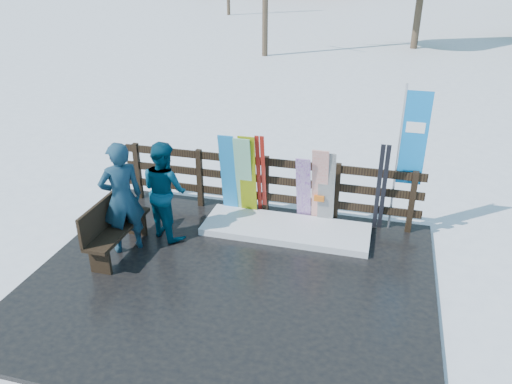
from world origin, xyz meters
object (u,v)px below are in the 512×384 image
(snowboard_3, at_px, (303,190))
(person_front, at_px, (122,198))
(snowboard_2, at_px, (248,177))
(bench, at_px, (113,224))
(snowboard_0, at_px, (228,175))
(person_back, at_px, (165,190))
(snowboard_1, at_px, (244,178))
(snowboard_4, at_px, (326,190))
(snowboard_5, at_px, (320,188))
(rental_flag, at_px, (410,144))

(snowboard_3, height_order, person_front, person_front)
(snowboard_2, height_order, snowboard_3, snowboard_2)
(bench, bearing_deg, snowboard_0, 51.08)
(snowboard_0, relative_size, person_back, 0.95)
(snowboard_1, relative_size, person_front, 0.85)
(snowboard_1, relative_size, snowboard_4, 1.08)
(bench, relative_size, snowboard_5, 0.97)
(snowboard_5, bearing_deg, snowboard_3, 180.00)
(snowboard_0, bearing_deg, snowboard_2, 0.00)
(snowboard_1, distance_m, snowboard_3, 1.10)
(snowboard_4, xyz_separation_m, person_back, (-2.60, -0.97, 0.12))
(bench, relative_size, snowboard_2, 0.92)
(snowboard_0, relative_size, snowboard_1, 1.01)
(snowboard_0, distance_m, snowboard_5, 1.68)
(snowboard_2, distance_m, person_front, 2.28)
(snowboard_3, relative_size, rental_flag, 0.54)
(snowboard_4, xyz_separation_m, person_front, (-3.05, -1.59, 0.21))
(snowboard_4, bearing_deg, bench, -151.53)
(snowboard_1, bearing_deg, rental_flag, 5.52)
(snowboard_1, bearing_deg, snowboard_3, 0.00)
(rental_flag, distance_m, person_back, 4.16)
(snowboard_1, relative_size, person_back, 0.94)
(snowboard_2, bearing_deg, person_front, -135.72)
(snowboard_0, height_order, snowboard_5, snowboard_0)
(rental_flag, xyz_separation_m, person_back, (-3.90, -1.24, -0.75))
(person_front, bearing_deg, snowboard_2, -179.97)
(snowboard_5, bearing_deg, snowboard_0, 180.00)
(snowboard_3, height_order, snowboard_5, snowboard_5)
(snowboard_0, xyz_separation_m, person_back, (-0.81, -0.97, 0.05))
(bench, xyz_separation_m, person_front, (0.13, 0.14, 0.42))
(snowboard_0, xyz_separation_m, rental_flag, (3.08, 0.27, 0.80))
(snowboard_1, xyz_separation_m, snowboard_4, (1.50, 0.00, -0.06))
(snowboard_1, height_order, person_back, person_back)
(snowboard_0, distance_m, snowboard_2, 0.37)
(bench, relative_size, person_back, 0.88)
(bench, distance_m, snowboard_5, 3.53)
(snowboard_2, height_order, rental_flag, rental_flag)
(bench, bearing_deg, rental_flag, 24.03)
(bench, relative_size, snowboard_0, 0.92)
(person_front, relative_size, person_back, 1.10)
(snowboard_3, bearing_deg, snowboard_5, -0.00)
(snowboard_5, distance_m, person_back, 2.67)
(snowboard_4, distance_m, person_front, 3.45)
(rental_flag, bearing_deg, person_front, -156.84)
(snowboard_0, bearing_deg, bench, -128.92)
(person_front, bearing_deg, snowboard_0, -172.73)
(snowboard_0, relative_size, snowboard_2, 1.00)
(snowboard_4, bearing_deg, person_front, -152.50)
(snowboard_5, height_order, person_front, person_front)
(bench, xyz_separation_m, snowboard_1, (1.69, 1.73, 0.27))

